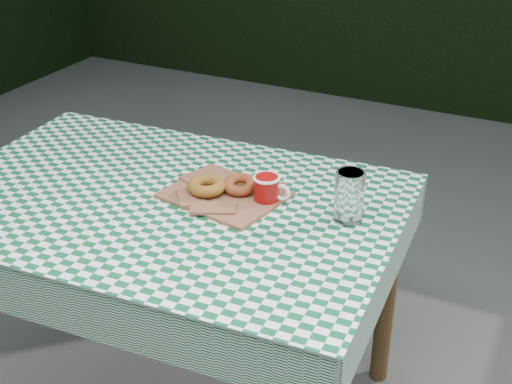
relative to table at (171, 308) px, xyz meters
The scene contains 7 objects.
table is the anchor object (origin of this frame).
tablecloth 0.38m from the table, 90.00° to the left, with size 1.30×0.87×0.01m, color #0C4F2B.
paper_bag 0.43m from the table, 29.59° to the left, with size 0.31×0.25×0.02m, color #986142.
bagel_front 0.43m from the table, 31.38° to the left, with size 0.11×0.11×0.03m, color #99641F.
bagel_back 0.46m from the table, 31.86° to the left, with size 0.09×0.09×0.03m, color #9F4821.
coffee_mug 0.51m from the table, 21.37° to the left, with size 0.14×0.14×0.08m, color #900A09, non-canonical shape.
drinking_glass 0.68m from the table, 12.63° to the left, with size 0.08×0.08×0.14m, color white.
Camera 1 is at (0.77, -1.52, 1.68)m, focal length 48.49 mm.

